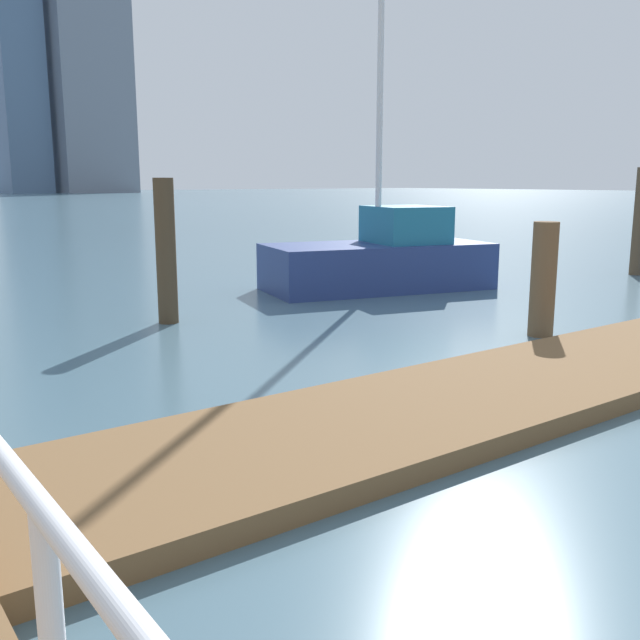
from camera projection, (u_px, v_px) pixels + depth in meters
name	position (u px, v px, depth m)	size (l,w,h in m)	color
ground_plane	(23.00, 290.00, 14.18)	(300.00, 300.00, 0.00)	#476675
floating_dock	(561.00, 375.00, 7.67)	(12.97, 2.00, 0.18)	brown
dock_piling_0	(639.00, 222.00, 16.31)	(0.27, 0.27, 2.46)	brown
dock_piling_1	(543.00, 280.00, 9.88)	(0.35, 0.35, 1.60)	brown
dock_piling_2	(166.00, 252.00, 10.74)	(0.31, 0.31, 2.20)	#473826
moored_boat_1	(382.00, 257.00, 14.28)	(4.82, 2.97, 8.21)	navy
skyline_tower_4	(15.00, 36.00, 121.03)	(7.20, 9.05, 52.88)	slate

